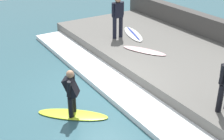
{
  "coord_description": "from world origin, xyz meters",
  "views": [
    {
      "loc": [
        -4.04,
        -7.29,
        4.88
      ],
      "look_at": [
        0.51,
        0.0,
        0.7
      ],
      "focal_mm": 50.0,
      "sensor_mm": 36.0,
      "label": 1
    }
  ],
  "objects_px": {
    "surfboard_riding": "(73,114)",
    "surfer_riding": "(71,90)",
    "surfboard_spare": "(144,51)",
    "surfer_waiting_near": "(118,15)",
    "surfboard_waiting_near": "(133,34)"
  },
  "relations": [
    {
      "from": "surfer_riding",
      "to": "surfboard_waiting_near",
      "type": "relative_size",
      "value": 0.66
    },
    {
      "from": "surfboard_spare",
      "to": "surfer_waiting_near",
      "type": "bearing_deg",
      "value": 90.87
    },
    {
      "from": "surfer_riding",
      "to": "surfboard_waiting_near",
      "type": "height_order",
      "value": "surfer_riding"
    },
    {
      "from": "surfboard_riding",
      "to": "surfboard_spare",
      "type": "xyz_separation_m",
      "value": [
        3.76,
        1.74,
        0.47
      ]
    },
    {
      "from": "surfer_waiting_near",
      "to": "surfer_riding",
      "type": "bearing_deg",
      "value": -136.81
    },
    {
      "from": "surfer_waiting_near",
      "to": "surfboard_waiting_near",
      "type": "distance_m",
      "value": 1.19
    },
    {
      "from": "surfer_waiting_near",
      "to": "surfboard_waiting_near",
      "type": "relative_size",
      "value": 0.85
    },
    {
      "from": "surfer_riding",
      "to": "surfboard_spare",
      "type": "height_order",
      "value": "surfer_riding"
    },
    {
      "from": "surfboard_waiting_near",
      "to": "surfboard_spare",
      "type": "height_order",
      "value": "surfboard_waiting_near"
    },
    {
      "from": "surfboard_riding",
      "to": "surfer_riding",
      "type": "distance_m",
      "value": 0.76
    },
    {
      "from": "surfboard_riding",
      "to": "surfer_riding",
      "type": "height_order",
      "value": "surfer_riding"
    },
    {
      "from": "surfboard_riding",
      "to": "surfer_riding",
      "type": "relative_size",
      "value": 1.39
    },
    {
      "from": "surfer_riding",
      "to": "surfer_waiting_near",
      "type": "distance_m",
      "value": 5.16
    },
    {
      "from": "surfer_waiting_near",
      "to": "surfboard_waiting_near",
      "type": "bearing_deg",
      "value": -3.06
    },
    {
      "from": "surfboard_waiting_near",
      "to": "surfboard_riding",
      "type": "bearing_deg",
      "value": -142.35
    }
  ]
}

